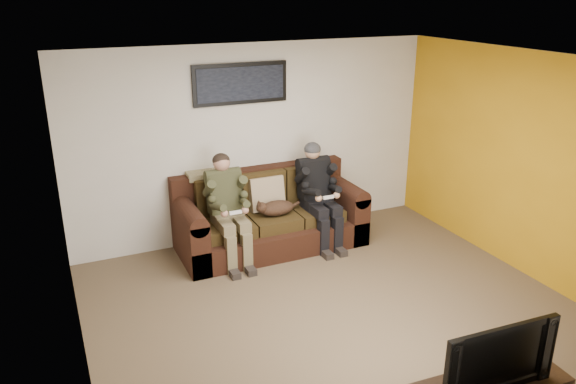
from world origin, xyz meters
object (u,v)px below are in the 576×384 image
person_right (318,188)px  cat (275,208)px  person_left (227,202)px  sofa (268,218)px  framed_poster (241,84)px  television (492,352)px

person_right → cat: (-0.60, 0.01, -0.18)m
person_left → person_right: (1.25, 0.00, 0.00)m
sofa → cat: 0.29m
cat → framed_poster: 1.64m
person_left → television: 3.69m
person_right → framed_poster: 1.67m
person_right → television: bearing=-96.0°
sofa → cat: size_ratio=3.66×
framed_poster → person_right: bearing=-35.3°
television → person_right: bearing=86.9°
person_right → cat: size_ratio=2.04×
sofa → television: (0.24, -3.79, 0.32)m
person_left → television: (0.87, -3.58, -0.07)m
person_left → television: size_ratio=1.38×
cat → television: television is taller
sofa → person_right: size_ratio=1.79×
person_left → television: person_left is taller
cat → framed_poster: size_ratio=0.53×
framed_poster → sofa: bearing=-62.2°
sofa → cat: (0.02, -0.20, 0.21)m
person_right → cat: bearing=179.5°
person_left → framed_poster: (0.42, 0.58, 1.34)m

